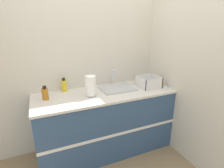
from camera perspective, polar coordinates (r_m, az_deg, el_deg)
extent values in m
plane|color=#937A56|center=(2.62, 1.03, -24.29)|extent=(12.00, 12.00, 0.00)
cube|color=beige|center=(2.63, -5.26, 7.89)|extent=(4.28, 0.06, 2.60)
cube|color=beige|center=(2.79, 16.81, 7.76)|extent=(0.06, 2.68, 2.60)
cube|color=#33517A|center=(2.61, -2.07, -12.44)|extent=(1.88, 0.68, 0.88)
cube|color=white|center=(2.35, 1.05, -16.27)|extent=(1.88, 0.01, 0.04)
cube|color=silver|center=(2.41, -2.20, -3.08)|extent=(1.91, 0.70, 0.03)
cube|color=silver|center=(2.54, 1.75, -1.35)|extent=(0.48, 0.39, 0.02)
cylinder|color=silver|center=(2.65, 0.18, 2.27)|extent=(0.02, 0.02, 0.22)
cylinder|color=silver|center=(2.58, 0.66, 4.35)|extent=(0.02, 0.11, 0.02)
cylinder|color=#4C4C51|center=(2.30, -6.88, -3.69)|extent=(0.10, 0.10, 0.01)
cylinder|color=white|center=(2.26, -7.00, -0.50)|extent=(0.13, 0.13, 0.26)
cube|color=white|center=(2.67, 11.69, -0.82)|extent=(0.30, 0.30, 0.01)
cube|color=white|center=(2.54, 13.62, -0.08)|extent=(0.30, 0.01, 0.15)
cube|color=white|center=(2.76, 10.12, 1.61)|extent=(0.30, 0.01, 0.15)
cube|color=white|center=(2.57, 9.20, 0.43)|extent=(0.01, 0.30, 0.15)
cube|color=white|center=(2.73, 14.24, 1.14)|extent=(0.01, 0.30, 0.15)
cylinder|color=#B26B19|center=(2.30, -21.01, -3.06)|extent=(0.08, 0.08, 0.14)
cylinder|color=black|center=(2.27, -21.26, -1.00)|extent=(0.04, 0.04, 0.03)
cylinder|color=yellow|center=(2.50, -15.36, -0.62)|extent=(0.07, 0.07, 0.16)
cylinder|color=black|center=(2.48, -15.54, 1.49)|extent=(0.04, 0.04, 0.03)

